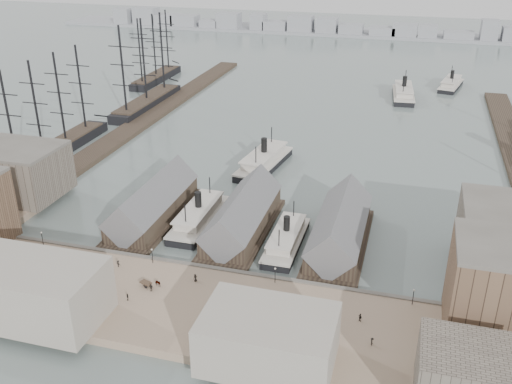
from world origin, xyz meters
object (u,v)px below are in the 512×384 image
(ferry_docked_west, at_px, (199,216))
(horse_cart_left, at_px, (28,266))
(tram, at_px, (462,338))
(horse_cart_center, at_px, (154,283))
(horse_cart_right, at_px, (274,336))

(ferry_docked_west, relative_size, horse_cart_left, 6.29)
(tram, distance_m, horse_cart_center, 65.11)
(horse_cart_left, distance_m, horse_cart_right, 62.25)
(horse_cart_center, bearing_deg, horse_cart_left, 112.17)
(horse_cart_center, height_order, horse_cart_right, horse_cart_right)
(horse_cart_left, distance_m, horse_cart_center, 31.42)
(ferry_docked_west, xyz_separation_m, tram, (67.43, -36.31, 1.54))
(tram, height_order, horse_cart_left, tram)
(ferry_docked_west, bearing_deg, tram, -28.30)
(horse_cart_center, xyz_separation_m, horse_cart_right, (30.28, -10.06, 0.02))
(tram, relative_size, horse_cart_center, 2.18)
(ferry_docked_west, xyz_separation_m, horse_cart_center, (2.37, -33.99, 0.41))
(horse_cart_left, relative_size, horse_cart_center, 0.92)
(horse_cart_right, bearing_deg, horse_cart_center, 60.38)
(horse_cart_center, bearing_deg, tram, -72.68)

